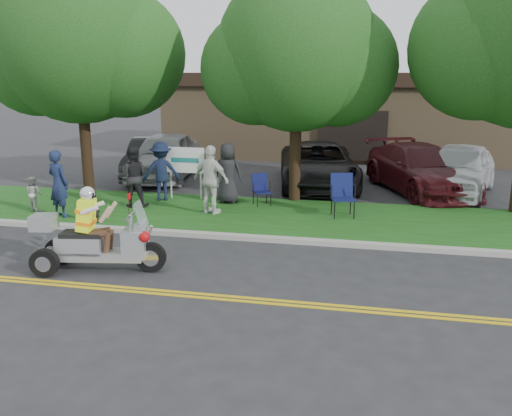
% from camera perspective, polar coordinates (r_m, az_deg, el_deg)
% --- Properties ---
extents(ground, '(120.00, 120.00, 0.00)m').
position_cam_1_polar(ground, '(10.64, -4.06, -8.26)').
color(ground, '#28282B').
rests_on(ground, ground).
extents(centerline_near, '(60.00, 0.10, 0.01)m').
position_cam_1_polar(centerline_near, '(10.13, -4.96, -9.44)').
color(centerline_near, gold).
rests_on(centerline_near, ground).
extents(centerline_far, '(60.00, 0.10, 0.01)m').
position_cam_1_polar(centerline_far, '(10.27, -4.70, -9.09)').
color(centerline_far, gold).
rests_on(centerline_far, ground).
extents(curb, '(60.00, 0.25, 0.12)m').
position_cam_1_polar(curb, '(13.40, -0.51, -3.16)').
color(curb, '#A8A89E').
rests_on(curb, ground).
extents(grass_verge, '(60.00, 4.00, 0.10)m').
position_cam_1_polar(grass_verge, '(15.43, 1.19, -0.85)').
color(grass_verge, '#164612').
rests_on(grass_verge, ground).
extents(commercial_building, '(18.00, 8.20, 4.00)m').
position_cam_1_polar(commercial_building, '(28.51, 10.47, 9.83)').
color(commercial_building, '#9E7F5B').
rests_on(commercial_building, ground).
extents(tree_left, '(6.62, 5.40, 7.78)m').
position_cam_1_polar(tree_left, '(18.88, -17.98, 15.93)').
color(tree_left, '#332114').
rests_on(tree_left, ground).
extents(tree_mid, '(5.88, 4.80, 7.05)m').
position_cam_1_polar(tree_mid, '(16.83, 4.52, 15.43)').
color(tree_mid, '#332114').
rests_on(tree_mid, ground).
extents(business_sign, '(1.25, 0.06, 1.75)m').
position_cam_1_polar(business_sign, '(17.24, -7.46, 4.72)').
color(business_sign, silver).
rests_on(business_sign, ground).
extents(trike_scooter, '(2.76, 1.08, 1.80)m').
position_cam_1_polar(trike_scooter, '(11.71, -16.79, -3.45)').
color(trike_scooter, black).
rests_on(trike_scooter, ground).
extents(lawn_chair_a, '(0.76, 0.78, 1.19)m').
position_cam_1_polar(lawn_chair_a, '(15.35, 9.07, 1.65)').
color(lawn_chair_a, black).
rests_on(lawn_chair_a, grass_verge).
extents(lawn_chair_b, '(0.69, 0.69, 0.94)m').
position_cam_1_polar(lawn_chair_b, '(16.48, 0.51, 2.20)').
color(lawn_chair_b, black).
rests_on(lawn_chair_b, grass_verge).
extents(spectator_adult_left, '(0.79, 0.65, 1.88)m').
position_cam_1_polar(spectator_adult_left, '(15.97, -20.08, 2.44)').
color(spectator_adult_left, '#182445').
rests_on(spectator_adult_left, grass_verge).
extents(spectator_adult_mid, '(1.01, 0.86, 1.82)m').
position_cam_1_polar(spectator_adult_mid, '(16.56, -12.82, 3.24)').
color(spectator_adult_mid, black).
rests_on(spectator_adult_mid, grass_verge).
extents(spectator_adult_right, '(1.24, 0.83, 1.96)m').
position_cam_1_polar(spectator_adult_right, '(15.35, -4.74, 2.96)').
color(spectator_adult_right, silver).
rests_on(spectator_adult_right, grass_verge).
extents(spectator_chair_a, '(1.35, 1.08, 1.83)m').
position_cam_1_polar(spectator_chair_a, '(17.23, -9.94, 3.83)').
color(spectator_chair_a, '#131C36').
rests_on(spectator_chair_a, grass_verge).
extents(spectator_chair_b, '(0.96, 0.66, 1.86)m').
position_cam_1_polar(spectator_chair_b, '(16.62, -2.98, 3.70)').
color(spectator_chair_b, black).
rests_on(spectator_chair_b, grass_verge).
extents(child_left, '(0.37, 0.29, 0.89)m').
position_cam_1_polar(child_left, '(15.11, -16.71, 0.15)').
color(child_left, black).
rests_on(child_left, grass_verge).
extents(child_right, '(0.61, 0.56, 1.03)m').
position_cam_1_polar(child_right, '(16.99, -22.31, 1.44)').
color(child_right, silver).
rests_on(child_right, grass_verge).
extents(parked_car_far_left, '(2.69, 5.43, 1.78)m').
position_cam_1_polar(parked_car_far_left, '(21.37, -9.60, 5.46)').
color(parked_car_far_left, '#A2A3A9').
rests_on(parked_car_far_left, ground).
extents(parked_car_left, '(2.55, 4.88, 1.53)m').
position_cam_1_polar(parked_car_left, '(21.58, -10.82, 5.16)').
color(parked_car_left, '#2B2B2D').
rests_on(parked_car_left, ground).
extents(parked_car_mid, '(3.53, 6.06, 1.58)m').
position_cam_1_polar(parked_car_mid, '(19.65, 6.55, 4.53)').
color(parked_car_mid, black).
rests_on(parked_car_mid, ground).
extents(parked_car_right, '(4.19, 6.05, 1.63)m').
position_cam_1_polar(parked_car_right, '(19.45, 16.89, 3.97)').
color(parked_car_right, '#410F14').
rests_on(parked_car_right, ground).
extents(parked_car_far_right, '(3.38, 5.40, 1.71)m').
position_cam_1_polar(parked_car_far_right, '(19.55, 20.56, 3.86)').
color(parked_car_far_right, silver).
rests_on(parked_car_far_right, ground).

